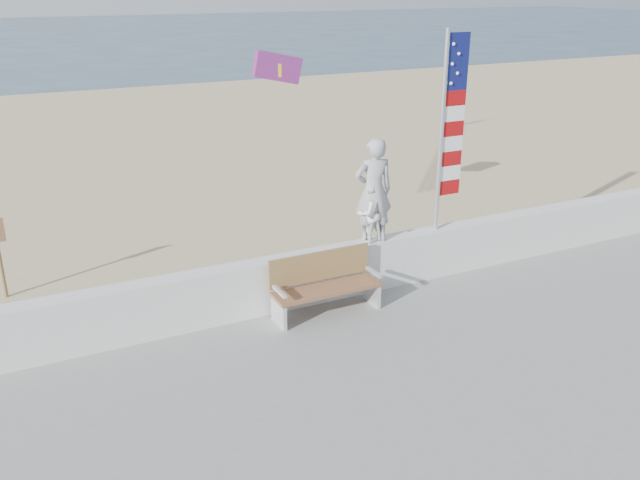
# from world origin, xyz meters

# --- Properties ---
(ground) EXTENTS (220.00, 220.00, 0.00)m
(ground) POSITION_xyz_m (0.00, 0.00, 0.00)
(ground) COLOR #2D455A
(ground) RESTS_ON ground
(sand) EXTENTS (90.00, 40.00, 0.08)m
(sand) POSITION_xyz_m (0.00, 9.00, 0.04)
(sand) COLOR tan
(sand) RESTS_ON ground
(seawall) EXTENTS (30.00, 0.35, 0.90)m
(seawall) POSITION_xyz_m (0.00, 2.00, 0.63)
(seawall) COLOR silver
(seawall) RESTS_ON boardwalk
(adult) EXTENTS (0.73, 0.55, 1.81)m
(adult) POSITION_xyz_m (1.31, 2.00, 1.99)
(adult) COLOR #9B9BA1
(adult) RESTS_ON seawall
(child) EXTENTS (0.55, 0.46, 1.03)m
(child) POSITION_xyz_m (1.23, 2.00, 1.60)
(child) COLOR white
(child) RESTS_ON seawall
(bench) EXTENTS (1.80, 0.57, 1.00)m
(bench) POSITION_xyz_m (0.15, 1.55, 0.69)
(bench) COLOR brown
(bench) RESTS_ON boardwalk
(flag) EXTENTS (0.50, 0.08, 3.50)m
(flag) POSITION_xyz_m (2.77, 2.00, 2.99)
(flag) COLOR silver
(flag) RESTS_ON seawall
(parafoil_kite) EXTENTS (1.02, 0.37, 0.69)m
(parafoil_kite) POSITION_xyz_m (0.96, 5.18, 3.70)
(parafoil_kite) COLOR red
(parafoil_kite) RESTS_ON ground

